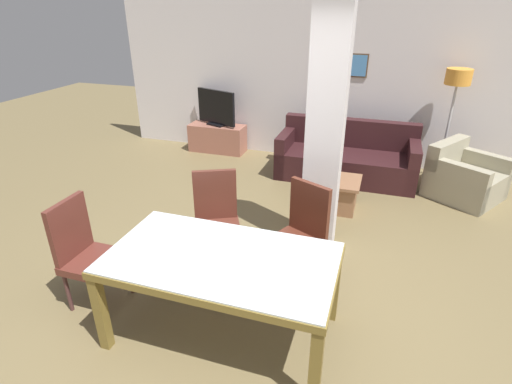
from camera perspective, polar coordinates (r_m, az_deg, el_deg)
name	(u,v)px	position (r m, az deg, el deg)	size (l,w,h in m)	color
ground_plane	(224,331)	(3.59, -4.54, -19.12)	(18.00, 18.00, 0.00)	olive
back_wall	(323,79)	(6.91, 9.49, 15.59)	(7.20, 0.09, 2.70)	silver
divider_pillar	(326,130)	(4.11, 9.91, 8.72)	(0.36, 0.30, 2.70)	silver
dining_table	(222,272)	(3.18, -4.92, -11.26)	(1.77, 0.98, 0.76)	olive
dining_chair_far_left	(216,217)	(4.07, -5.68, -3.59)	(0.61, 0.61, 1.01)	#592A20
dining_chair_head_left	(85,250)	(3.85, -23.20, -7.65)	(0.46, 0.46, 1.01)	#5C2A22
dining_chair_far_right	(301,231)	(3.83, 6.39, -5.58)	(0.61, 0.61, 1.01)	#57281C
sofa	(346,159)	(6.39, 12.76, 4.60)	(2.08, 0.87, 0.86)	#35181B
armchair	(464,179)	(6.30, 27.54, 1.69)	(1.17, 1.17, 0.75)	#A69E84
coffee_table	(333,193)	(5.40, 10.96, -0.12)	(0.68, 0.56, 0.41)	#976746
bottle	(337,173)	(5.23, 11.54, 2.62)	(0.06, 0.06, 0.28)	#4C2D14
tv_stand	(218,138)	(7.41, -5.52, 7.67)	(1.01, 0.40, 0.49)	#A06250
tv_screen	(216,108)	(7.26, -5.70, 11.81)	(0.79, 0.33, 0.63)	black
floor_lamp	(456,87)	(6.56, 26.71, 13.23)	(0.35, 0.35, 1.66)	#B7B7BC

